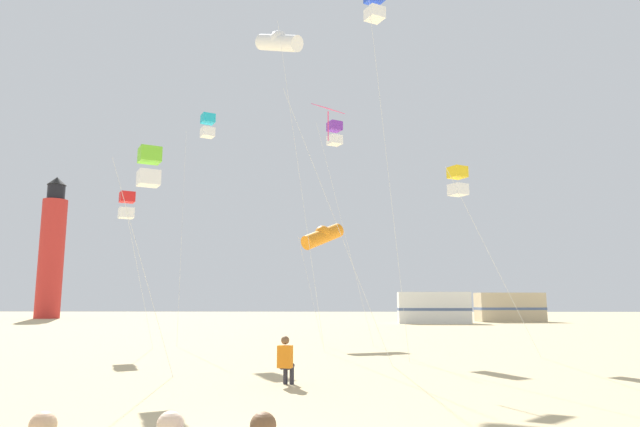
% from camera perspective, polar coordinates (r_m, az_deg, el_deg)
% --- Properties ---
extents(kite_flyer_standing, '(0.39, 0.54, 1.16)m').
position_cam_1_polar(kite_flyer_standing, '(13.62, -3.54, -14.77)').
color(kite_flyer_standing, orange).
rests_on(kite_flyer_standing, ground).
extents(kite_tube_orange, '(2.32, 2.36, 5.86)m').
position_cam_1_polar(kite_tube_orange, '(27.08, 0.28, -2.29)').
color(kite_tube_orange, silver).
rests_on(kite_tube_orange, ground).
extents(kite_diamond_rainbow, '(3.45, 2.61, 9.07)m').
position_cam_1_polar(kite_diamond_rainbow, '(20.09, 0.90, 9.88)').
color(kite_diamond_rainbow, silver).
rests_on(kite_diamond_rainbow, ground).
extents(kite_box_cyan, '(1.68, 2.02, 11.07)m').
position_cam_1_polar(kite_box_cyan, '(27.98, -11.52, 8.83)').
color(kite_box_cyan, silver).
rests_on(kite_box_cyan, ground).
extents(kite_box_scarlet, '(1.72, 1.72, 6.66)m').
position_cam_1_polar(kite_box_scarlet, '(25.31, -19.32, 0.80)').
color(kite_box_scarlet, silver).
rests_on(kite_box_scarlet, ground).
extents(kite_box_blue, '(1.35, 1.35, 13.41)m').
position_cam_1_polar(kite_box_blue, '(21.97, 5.65, 20.52)').
color(kite_box_blue, silver).
rests_on(kite_box_blue, ground).
extents(kite_tube_white, '(3.13, 3.03, 13.74)m').
position_cam_1_polar(kite_tube_white, '(25.00, -4.27, 17.23)').
color(kite_tube_white, silver).
rests_on(kite_tube_white, ground).
extents(kite_box_violet, '(2.55, 2.11, 10.66)m').
position_cam_1_polar(kite_box_violet, '(27.25, 1.52, 8.23)').
color(kite_box_violet, silver).
rests_on(kite_box_violet, ground).
extents(kite_box_gold, '(3.46, 2.89, 7.20)m').
position_cam_1_polar(kite_box_gold, '(22.31, 14.03, 3.24)').
color(kite_box_gold, silver).
rests_on(kite_box_gold, ground).
extents(kite_box_lime, '(1.79, 1.56, 6.45)m').
position_cam_1_polar(kite_box_lime, '(17.00, -17.22, 4.62)').
color(kite_box_lime, silver).
rests_on(kite_box_lime, ground).
extents(lighthouse_distant, '(2.80, 2.80, 16.80)m').
position_cam_1_polar(lighthouse_distant, '(72.68, -25.95, -3.51)').
color(lighthouse_distant, red).
rests_on(lighthouse_distant, ground).
extents(rv_van_white, '(6.52, 2.57, 2.80)m').
position_cam_1_polar(rv_van_white, '(51.84, 11.65, -9.51)').
color(rv_van_white, white).
rests_on(rv_van_white, ground).
extents(rv_van_tan, '(6.62, 2.89, 2.80)m').
position_cam_1_polar(rv_van_tan, '(57.87, 18.99, -9.14)').
color(rv_van_tan, '#C6B28C').
rests_on(rv_van_tan, ground).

